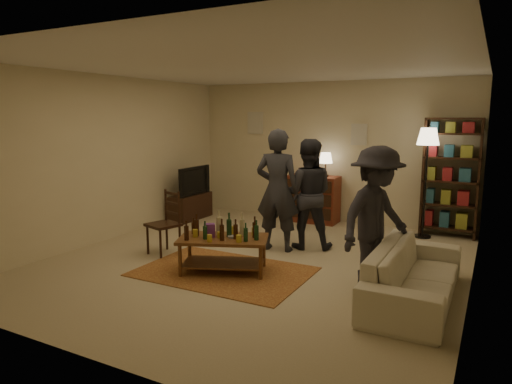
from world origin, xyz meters
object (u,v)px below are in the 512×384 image
Objects in this scene: bookshelf at (451,176)px; person_right at (307,194)px; dresser at (313,198)px; person_left at (278,190)px; tv_stand at (190,200)px; person_by_sofa at (376,217)px; sofa at (414,274)px; coffee_table at (223,241)px; dining_chair at (167,220)px; floor_lamp at (428,144)px.

bookshelf is 1.18× the size of person_right.
person_left is at bearing -84.23° from dresser.
person_by_sofa reaches higher than tv_stand.
sofa is 1.12× the size of person_left.
sofa is at bearing 122.85° from person_right.
person_right is (0.54, 1.59, 0.43)m from coffee_table.
dining_chair is at bearing 26.70° from person_left.
floor_lamp is 2.26m from person_right.
tv_stand is 4.55m from floor_lamp.
dresser reaches higher than coffee_table.
person_right is (-1.84, 1.39, 0.55)m from sofa.
person_right reaches higher than coffee_table.
floor_lamp reaches higher than coffee_table.
dresser reaches higher than tv_stand.
coffee_table is 1.37m from person_left.
bookshelf is 3.26m from sofa.
floor_lamp is at bearing -6.23° from dresser.
person_right is at bearing -144.17° from person_left.
coffee_table reaches higher than sofa.
person_right is (1.73, 1.27, 0.34)m from dining_chair.
bookshelf is 3.08m from person_left.
person_right is at bearing -72.09° from dresser.
dining_chair is 4.76m from bookshelf.
person_by_sofa is at bearing -56.75° from dresser.
person_left is at bearing -135.75° from floor_lamp.
floor_lamp is at bearing 57.18° from dining_chair.
coffee_table is 3.89m from floor_lamp.
dining_chair is 0.71× the size of dresser.
coffee_table is at bearing -123.78° from floor_lamp.
tv_stand is 0.57× the size of person_left.
dining_chair is at bearing -139.73° from bookshelf.
person_left is (-2.18, 1.06, 0.63)m from sofa.
person_left is (1.38, 0.94, 0.42)m from dining_chair.
dresser is 1.85m from person_right.
coffee_table is 3.32m from dresser.
dresser reaches higher than sofa.
dining_chair is at bearing 164.87° from coffee_table.
floor_lamp reaches higher than person_right.
floor_lamp is at bearing 6.14° from sofa.
person_by_sofa is at bearing 118.93° from person_right.
sofa is at bearing 146.58° from person_left.
person_right is at bearing 53.10° from dining_chair.
floor_lamp is (4.33, 0.69, 1.19)m from tv_stand.
coffee_table is 0.70× the size of person_left.
sofa is at bearing -90.82° from bookshelf.
dining_chair is 0.46× the size of sofa.
tv_stand reaches higher than coffee_table.
person_right reaches higher than sofa.
person_left is 1.88m from person_by_sofa.
sofa is 1.23× the size of person_by_sofa.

